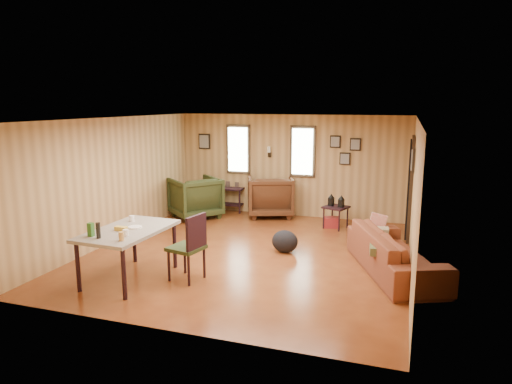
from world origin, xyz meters
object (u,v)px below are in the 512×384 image
at_px(recliner_green, 195,195).
at_px(side_table, 336,205).
at_px(sofa, 395,245).
at_px(dining_table, 128,234).
at_px(recliner_brown, 270,194).
at_px(end_table, 233,195).

height_order(recliner_green, side_table, recliner_green).
xyz_separation_m(sofa, recliner_green, (-4.57, 2.25, 0.08)).
height_order(sofa, side_table, sofa).
bearing_deg(dining_table, side_table, 58.93).
distance_m(recliner_brown, end_table, 1.05).
bearing_deg(recliner_brown, dining_table, 57.95).
relative_size(sofa, end_table, 3.09).
bearing_deg(sofa, recliner_brown, 22.55).
distance_m(end_table, side_table, 2.79).
relative_size(recliner_green, end_table, 1.41).
distance_m(recliner_brown, dining_table, 4.59).
xyz_separation_m(recliner_brown, side_table, (1.65, -0.60, -0.03)).
bearing_deg(recliner_brown, recliner_green, 2.29).
distance_m(side_table, dining_table, 4.67).
bearing_deg(side_table, sofa, -61.14).
xyz_separation_m(sofa, recliner_brown, (-2.94, 2.93, 0.08)).
height_order(end_table, dining_table, dining_table).
xyz_separation_m(end_table, side_table, (2.68, -0.78, 0.09)).
bearing_deg(end_table, recliner_green, -125.04).
bearing_deg(side_table, recliner_green, -178.54).
height_order(end_table, side_table, end_table).
relative_size(recliner_brown, recliner_green, 1.01).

